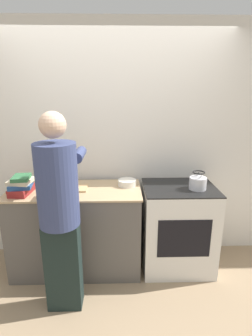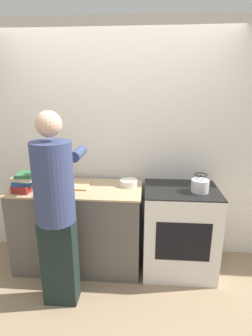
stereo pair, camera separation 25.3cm
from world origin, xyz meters
The scene contains 11 objects.
ground_plane centered at (0.00, 0.00, 0.00)m, with size 12.00×12.00×0.00m, color #997F60.
wall_back centered at (0.00, 0.66, 1.30)m, with size 8.00×0.05×2.60m.
counter centered at (-0.40, 0.29, 0.46)m, with size 1.35×0.61×0.92m.
oven centered at (0.69, 0.30, 0.47)m, with size 0.74×0.60×0.93m.
person centered at (-0.43, -0.24, 0.95)m, with size 0.38×0.61×1.74m.
cutting_board centered at (-0.45, 0.31, 0.92)m, with size 0.36×0.22×0.02m.
knife centered at (-0.49, 0.31, 0.94)m, with size 0.25×0.07×0.01m.
kettle centered at (0.85, 0.23, 1.01)m, with size 0.17×0.17×0.18m.
bowl_prep centered at (0.14, 0.39, 0.95)m, with size 0.19×0.19×0.06m.
canister_jar centered at (-0.75, 0.42, 0.99)m, with size 0.15×0.15×0.14m.
book_stack centered at (-0.89, 0.18, 1.00)m, with size 0.23×0.29×0.19m.
Camera 1 is at (0.06, -2.22, 1.88)m, focal length 28.00 mm.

